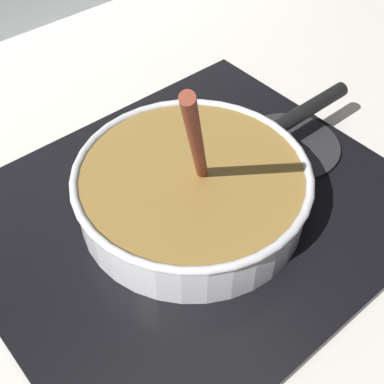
# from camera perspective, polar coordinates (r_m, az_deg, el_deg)

# --- Properties ---
(ground) EXTENTS (2.40, 1.60, 0.04)m
(ground) POSITION_cam_1_polar(r_m,az_deg,el_deg) (0.61, 6.83, -18.30)
(ground) COLOR beige
(hob_plate) EXTENTS (0.56, 0.48, 0.01)m
(hob_plate) POSITION_cam_1_polar(r_m,az_deg,el_deg) (0.70, -0.00, -2.17)
(hob_plate) COLOR black
(hob_plate) RESTS_ON ground
(burner_ring) EXTENTS (0.17, 0.17, 0.01)m
(burner_ring) POSITION_cam_1_polar(r_m,az_deg,el_deg) (0.69, -0.00, -1.63)
(burner_ring) COLOR #592D0C
(burner_ring) RESTS_ON hob_plate
(spare_burner) EXTENTS (0.15, 0.15, 0.01)m
(spare_burner) POSITION_cam_1_polar(r_m,az_deg,el_deg) (0.80, 10.58, 5.00)
(spare_burner) COLOR #262628
(spare_burner) RESTS_ON hob_plate
(cooking_pan) EXTENTS (0.45, 0.30, 0.29)m
(cooking_pan) POSITION_cam_1_polar(r_m,az_deg,el_deg) (0.67, 0.09, 0.37)
(cooking_pan) COLOR silver
(cooking_pan) RESTS_ON hob_plate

